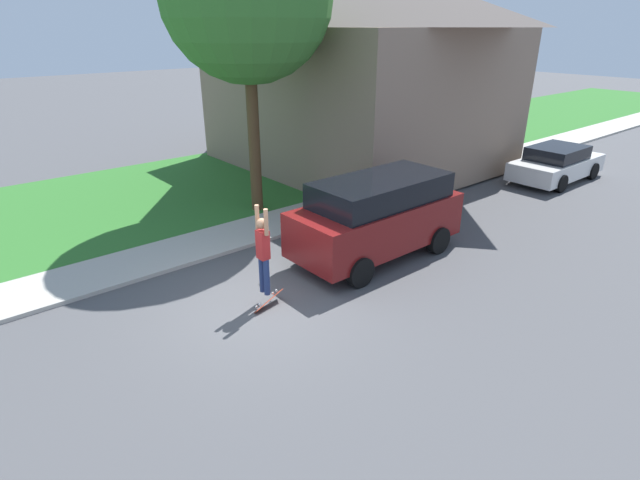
% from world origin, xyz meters
% --- Properties ---
extents(ground_plane, '(120.00, 120.00, 0.00)m').
position_xyz_m(ground_plane, '(0.00, 0.00, 0.00)').
color(ground_plane, '#49494C').
extents(lawn, '(10.00, 80.00, 0.08)m').
position_xyz_m(lawn, '(-8.00, 6.00, 0.04)').
color(lawn, '#2D6B28').
rests_on(lawn, ground_plane).
extents(sidewalk, '(1.80, 80.00, 0.10)m').
position_xyz_m(sidewalk, '(-3.60, 6.00, 0.05)').
color(sidewalk, '#ADA89E').
rests_on(sidewalk, ground_plane).
extents(house, '(11.31, 9.52, 7.81)m').
position_xyz_m(house, '(-7.35, 9.88, 4.12)').
color(house, '#89705B').
rests_on(house, lawn).
extents(suv_parked, '(2.05, 4.62, 2.10)m').
position_xyz_m(suv_parked, '(-0.13, 3.74, 1.14)').
color(suv_parked, maroon).
rests_on(suv_parked, ground_plane).
extents(car_down_street, '(1.95, 4.29, 1.34)m').
position_xyz_m(car_down_street, '(-0.53, 14.03, 0.66)').
color(car_down_street, silver).
rests_on(car_down_street, ground_plane).
extents(skateboarder, '(0.41, 0.23, 1.96)m').
position_xyz_m(skateboarder, '(0.03, 0.16, 1.27)').
color(skateboarder, navy).
rests_on(skateboarder, ground_plane).
extents(skateboard, '(0.34, 0.80, 0.36)m').
position_xyz_m(skateboard, '(0.17, 0.14, 0.13)').
color(skateboard, '#B73D23').
rests_on(skateboard, ground_plane).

